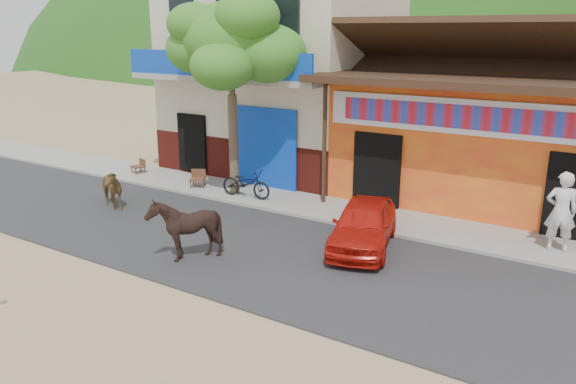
% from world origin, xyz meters
% --- Properties ---
extents(ground, '(120.00, 120.00, 0.00)m').
position_xyz_m(ground, '(0.00, 0.00, 0.00)').
color(ground, '#9E825B').
rests_on(ground, ground).
extents(road, '(60.00, 5.00, 0.04)m').
position_xyz_m(road, '(0.00, 2.50, 0.02)').
color(road, '#28282B').
rests_on(road, ground).
extents(sidewalk, '(60.00, 2.00, 0.12)m').
position_xyz_m(sidewalk, '(0.00, 6.00, 0.06)').
color(sidewalk, gray).
rests_on(sidewalk, ground).
extents(dance_club, '(8.00, 6.00, 3.60)m').
position_xyz_m(dance_club, '(2.00, 10.00, 1.80)').
color(dance_club, orange).
rests_on(dance_club, ground).
extents(cafe_building, '(7.00, 6.00, 7.00)m').
position_xyz_m(cafe_building, '(-5.50, 10.00, 3.50)').
color(cafe_building, beige).
rests_on(cafe_building, ground).
extents(tree, '(3.00, 3.00, 6.00)m').
position_xyz_m(tree, '(-4.60, 5.80, 3.12)').
color(tree, '#2D721E').
rests_on(tree, sidewalk).
extents(cow_tan, '(1.50, 1.04, 1.16)m').
position_xyz_m(cow_tan, '(-6.86, 2.86, 0.62)').
color(cow_tan, olive).
rests_on(cow_tan, road).
extents(cow_dark, '(1.52, 1.40, 1.45)m').
position_xyz_m(cow_dark, '(-2.42, 1.20, 0.77)').
color(cow_dark, black).
rests_on(cow_dark, road).
extents(red_car, '(2.16, 3.52, 1.12)m').
position_xyz_m(red_car, '(0.60, 3.99, 0.60)').
color(red_car, red).
rests_on(red_car, road).
extents(scooter, '(1.68, 0.69, 0.86)m').
position_xyz_m(scooter, '(-4.00, 5.59, 0.55)').
color(scooter, black).
rests_on(scooter, sidewalk).
extents(pedestrian, '(0.77, 0.62, 1.85)m').
position_xyz_m(pedestrian, '(4.50, 5.99, 1.05)').
color(pedestrian, silver).
rests_on(pedestrian, sidewalk).
extents(cafe_chair_left, '(0.53, 0.53, 0.89)m').
position_xyz_m(cafe_chair_left, '(-9.00, 5.95, 0.56)').
color(cafe_chair_left, '#4B2419').
rests_on(cafe_chair_left, sidewalk).
extents(cafe_chair_right, '(0.64, 0.64, 1.01)m').
position_xyz_m(cafe_chair_right, '(-6.00, 5.68, 0.63)').
color(cafe_chair_right, '#4C2519').
rests_on(cafe_chair_right, sidewalk).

